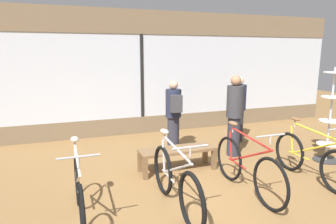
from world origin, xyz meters
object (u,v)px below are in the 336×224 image
bicycle_left (175,182)px  bicycle_far_right (311,159)px  bicycle_right (247,167)px  display_bench (177,152)px  customer_near_rack (238,108)px  customer_by_window (234,114)px  customer_mid_floor (174,114)px  accessory_rack (329,124)px  bicycle_far_left (79,192)px

bicycle_left → bicycle_far_right: bearing=2.2°
bicycle_left → bicycle_right: bearing=4.6°
bicycle_left → display_bench: size_ratio=1.29×
customer_near_rack → customer_by_window: 1.13m
bicycle_far_right → customer_mid_floor: size_ratio=1.13×
bicycle_left → customer_by_window: size_ratio=1.07×
bicycle_far_right → customer_near_rack: bearing=86.5°
customer_mid_floor → customer_by_window: bearing=-33.4°
customer_by_window → accessory_rack: bearing=-30.5°
bicycle_far_right → customer_by_window: bearing=108.9°
bicycle_right → display_bench: 1.36m
accessory_rack → customer_near_rack: 2.04m
bicycle_left → display_bench: 1.38m
bicycle_right → customer_by_window: customer_by_window is taller
bicycle_right → customer_by_window: 1.78m
bicycle_far_left → accessory_rack: bearing=7.1°
accessory_rack → bicycle_far_right: bearing=-149.0°
display_bench → customer_mid_floor: (0.34, 1.09, 0.49)m
customer_near_rack → customer_mid_floor: customer_near_rack is taller
customer_near_rack → bicycle_right: bearing=-120.0°
bicycle_left → customer_by_window: bearing=40.2°
accessory_rack → customer_mid_floor: size_ratio=1.20×
bicycle_left → customer_near_rack: bearing=44.1°
customer_mid_floor → customer_near_rack: bearing=6.3°
bicycle_left → accessory_rack: (3.53, 0.72, 0.36)m
bicycle_far_left → bicycle_far_right: size_ratio=0.98×
bicycle_far_right → customer_by_window: customer_by_window is taller
bicycle_left → customer_mid_floor: bearing=69.5°
bicycle_left → customer_mid_floor: (0.88, 2.36, 0.43)m
customer_near_rack → bicycle_left: bearing=-135.9°
bicycle_left → bicycle_far_right: bicycle_left is taller
bicycle_left → accessory_rack: 3.62m
bicycle_far_right → customer_near_rack: (0.15, 2.46, 0.44)m
customer_near_rack → customer_mid_floor: (-1.76, -0.19, 0.01)m
bicycle_right → customer_mid_floor: bearing=98.6°
bicycle_far_left → customer_mid_floor: 3.12m
bicycle_right → customer_near_rack: customer_near_rack is taller
bicycle_far_right → customer_near_rack: customer_near_rack is taller
bicycle_right → customer_mid_floor: size_ratio=1.17×
bicycle_far_left → customer_mid_floor: size_ratio=1.10×
bicycle_right → customer_near_rack: bearing=60.0°
bicycle_far_left → display_bench: bicycle_far_left is taller
bicycle_left → customer_by_window: 2.60m
bicycle_right → customer_mid_floor: 2.33m
bicycle_far_left → bicycle_right: 2.48m
display_bench → customer_by_window: (1.42, 0.38, 0.54)m
accessory_rack → customer_near_rack: bearing=116.0°
customer_by_window → customer_mid_floor: bearing=146.6°
bicycle_far_right → accessory_rack: size_ratio=0.94×
bicycle_left → customer_near_rack: customer_near_rack is taller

